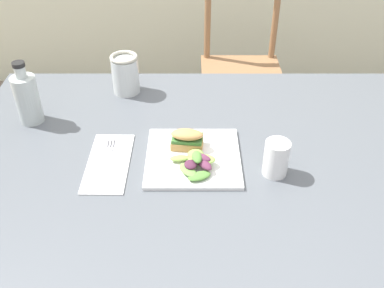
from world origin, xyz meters
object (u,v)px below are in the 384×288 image
object	(u,v)px
sandwich_half_front	(186,139)
chair_wooden_far	(240,69)
fork_on_napkin	(108,158)
bottle_cold_brew	(27,101)
mason_jar_iced_tea	(124,76)
dining_table	(204,183)
cup_extra_side	(275,158)
plate_lunch	(192,157)

from	to	relation	value
sandwich_half_front	chair_wooden_far	bearing A→B (deg)	75.83
sandwich_half_front	fork_on_napkin	distance (m)	0.22
bottle_cold_brew	mason_jar_iced_tea	world-z (taller)	bottle_cold_brew
sandwich_half_front	dining_table	bearing A→B (deg)	-7.98
sandwich_half_front	cup_extra_side	distance (m)	0.25
dining_table	cup_extra_side	bearing A→B (deg)	-26.97
chair_wooden_far	plate_lunch	bearing A→B (deg)	-102.86
plate_lunch	cup_extra_side	bearing A→B (deg)	-15.22
fork_on_napkin	mason_jar_iced_tea	xyz separation A→B (m)	(0.01, 0.36, 0.05)
plate_lunch	cup_extra_side	distance (m)	0.22
dining_table	plate_lunch	distance (m)	0.13
sandwich_half_front	mason_jar_iced_tea	distance (m)	0.38
bottle_cold_brew	mason_jar_iced_tea	bearing A→B (deg)	33.27
dining_table	chair_wooden_far	distance (m)	1.08
plate_lunch	sandwich_half_front	bearing A→B (deg)	112.77
cup_extra_side	plate_lunch	bearing A→B (deg)	164.78
dining_table	cup_extra_side	distance (m)	0.25
dining_table	plate_lunch	world-z (taller)	plate_lunch
fork_on_napkin	chair_wooden_far	bearing A→B (deg)	66.33
fork_on_napkin	mason_jar_iced_tea	world-z (taller)	mason_jar_iced_tea
fork_on_napkin	bottle_cold_brew	bearing A→B (deg)	144.42
chair_wooden_far	plate_lunch	xyz separation A→B (m)	(-0.25, -1.07, 0.30)
sandwich_half_front	mason_jar_iced_tea	size ratio (longest dim) A/B	0.71
sandwich_half_front	bottle_cold_brew	distance (m)	0.49
plate_lunch	bottle_cold_brew	bearing A→B (deg)	159.18
bottle_cold_brew	mason_jar_iced_tea	distance (m)	0.32
chair_wooden_far	bottle_cold_brew	bearing A→B (deg)	-129.38
dining_table	chair_wooden_far	world-z (taller)	chair_wooden_far
sandwich_half_front	bottle_cold_brew	xyz separation A→B (m)	(-0.47, 0.15, 0.03)
chair_wooden_far	bottle_cold_brew	world-z (taller)	bottle_cold_brew
chair_wooden_far	fork_on_napkin	bearing A→B (deg)	-113.67
plate_lunch	fork_on_napkin	xyz separation A→B (m)	(-0.23, -0.00, 0.00)
chair_wooden_far	fork_on_napkin	world-z (taller)	chair_wooden_far
dining_table	fork_on_napkin	distance (m)	0.29
sandwich_half_front	cup_extra_side	world-z (taller)	cup_extra_side
chair_wooden_far	fork_on_napkin	distance (m)	1.21
plate_lunch	sandwich_half_front	world-z (taller)	sandwich_half_front
sandwich_half_front	fork_on_napkin	xyz separation A→B (m)	(-0.21, -0.04, -0.03)
mason_jar_iced_tea	plate_lunch	bearing A→B (deg)	-58.43
dining_table	cup_extra_side	size ratio (longest dim) A/B	14.29
chair_wooden_far	sandwich_half_front	bearing A→B (deg)	-104.17
chair_wooden_far	plate_lunch	distance (m)	1.14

